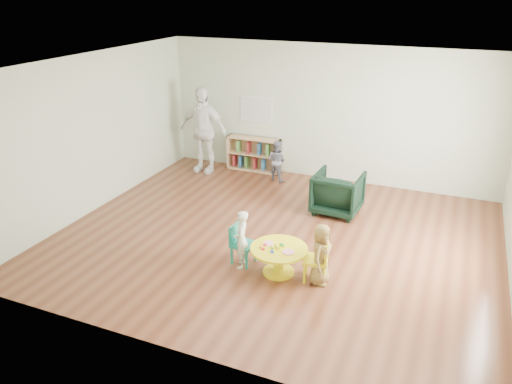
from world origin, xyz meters
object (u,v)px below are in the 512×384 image
armchair (338,193)px  child_left (241,240)px  adult_caretaker (203,130)px  bookshelf (254,154)px  toddler (277,161)px  kid_chair_left (241,242)px  activity_table (279,256)px  kid_chair_right (319,259)px  child_right (321,254)px

armchair → child_left: bearing=73.7°
adult_caretaker → bookshelf: bearing=27.3°
toddler → child_left: bearing=114.7°
kid_chair_left → activity_table: bearing=90.7°
activity_table → toddler: 3.69m
bookshelf → child_left: 4.14m
kid_chair_right → child_left: bearing=83.7°
activity_table → adult_caretaker: (-3.01, 3.35, 0.65)m
child_right → toddler: (-1.94, 3.44, -0.01)m
activity_table → adult_caretaker: size_ratio=0.44×
kid_chair_right → child_left: size_ratio=0.70×
kid_chair_right → toddler: toddler is taller
kid_chair_left → child_left: size_ratio=0.69×
child_left → toddler: size_ratio=1.01×
child_left → toddler: 3.55m
armchair → toddler: (-1.58, 1.08, 0.06)m
child_left → armchair: bearing=140.1°
armchair → child_right: size_ratio=0.94×
activity_table → toddler: size_ratio=0.94×
kid_chair_right → armchair: size_ratio=0.75×
bookshelf → armchair: size_ratio=1.43×
kid_chair_left → kid_chair_right: (1.21, -0.03, 0.01)m
child_right → adult_caretaker: 4.96m
kid_chair_left → adult_caretaker: bearing=-136.0°
armchair → toddler: 1.92m
activity_table → child_right: size_ratio=0.92×
bookshelf → adult_caretaker: adult_caretaker is taller
bookshelf → child_left: child_left is taller
child_left → kid_chair_left: bearing=-173.8°
armchair → adult_caretaker: size_ratio=0.45×
activity_table → armchair: bearing=83.7°
activity_table → bookshelf: bearing=117.8°
armchair → toddler: size_ratio=0.96×
bookshelf → kid_chair_right: bearing=-55.5°
child_right → adult_caretaker: adult_caretaker is taller
activity_table → adult_caretaker: adult_caretaker is taller
kid_chair_right → toddler: bearing=18.7°
kid_chair_left → kid_chair_right: kid_chair_right is taller
child_right → bookshelf: bearing=35.8°
kid_chair_left → child_left: 0.17m
kid_chair_left → child_right: 1.25m
kid_chair_left → bookshelf: 4.02m
bookshelf → activity_table: bearing=-62.2°
toddler → bookshelf: bearing=-17.7°
activity_table → child_left: 0.59m
kid_chair_left → armchair: bearing=166.5°
bookshelf → toddler: 0.82m
child_right → toddler: bearing=30.7°
child_right → adult_caretaker: (-3.62, 3.35, 0.49)m
armchair → child_right: bearing=101.4°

